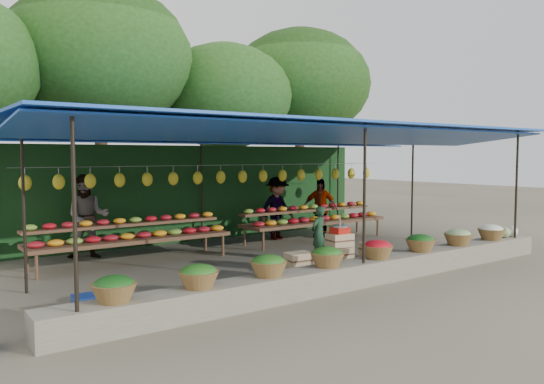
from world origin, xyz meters
TOP-DOWN VIEW (x-y plane):
  - ground at (0.00, 0.00)m, footprint 60.00×60.00m
  - stone_curb at (0.00, -2.75)m, footprint 10.60×0.55m
  - stall_canopy at (-0.00, 0.06)m, footprint 10.80×6.60m
  - produce_baskets at (-0.10, -2.75)m, footprint 8.98×0.58m
  - netting_backdrop at (0.00, 3.15)m, footprint 10.60×0.06m
  - tree_row at (0.50, 6.09)m, footprint 16.51×5.50m
  - fruit_table_left at (-2.49, 1.35)m, footprint 4.21×0.95m
  - fruit_table_right at (2.51, 1.35)m, footprint 4.21×0.95m
  - crate_counter at (0.32, -1.93)m, footprint 2.39×0.39m
  - weighing_scale at (0.35, -1.93)m, footprint 0.33×0.33m
  - vendor_seated at (0.81, -0.79)m, footprint 0.49×0.39m
  - customer_left at (-3.08, 2.37)m, footprint 1.09×0.97m
  - customer_mid at (1.83, 2.07)m, footprint 1.14×0.73m
  - customer_right at (3.01, 1.69)m, footprint 0.92×0.97m
  - blue_crate_back at (-4.32, -1.82)m, footprint 0.52×0.40m

SIDE VIEW (x-z plane):
  - ground at x=0.00m, z-range 0.00..0.00m
  - blue_crate_back at x=-4.32m, z-range 0.00..0.29m
  - stone_curb at x=0.00m, z-range 0.00..0.40m
  - crate_counter at x=0.32m, z-range -0.07..0.70m
  - produce_baskets at x=-0.10m, z-range 0.40..0.73m
  - vendor_seated at x=0.81m, z-range 0.00..1.17m
  - fruit_table_left at x=-2.49m, z-range 0.14..1.07m
  - fruit_table_right at x=2.51m, z-range 0.14..1.07m
  - customer_right at x=3.01m, z-range 0.00..1.62m
  - customer_mid at x=1.83m, z-range 0.00..1.67m
  - weighing_scale at x=0.35m, z-range 0.68..1.03m
  - customer_left at x=-3.08m, z-range 0.00..1.84m
  - netting_backdrop at x=0.00m, z-range 0.00..2.50m
  - stall_canopy at x=0.00m, z-range 1.27..4.09m
  - tree_row at x=0.50m, z-range 1.14..8.26m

